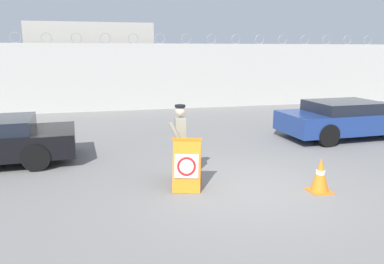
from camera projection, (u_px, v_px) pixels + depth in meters
name	position (u px, v px, depth m)	size (l,w,h in m)	color
ground_plane	(249.00, 189.00, 7.67)	(90.00, 90.00, 0.00)	gray
perimeter_wall	(161.00, 76.00, 17.91)	(36.00, 0.30, 3.55)	beige
building_block	(93.00, 63.00, 21.53)	(6.02, 7.46, 4.10)	#B2ADA3
barricade_sign	(187.00, 164.00, 7.60)	(0.73, 0.80, 1.06)	orange
security_guard	(180.00, 139.00, 8.03)	(0.44, 0.60, 1.66)	black
traffic_cone_near	(320.00, 175.00, 7.47)	(0.42, 0.42, 0.70)	orange
parked_car_far_side	(348.00, 119.00, 12.11)	(4.50, 2.09, 1.20)	black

